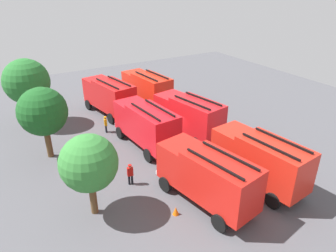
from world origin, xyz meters
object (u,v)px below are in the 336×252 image
fire_truck_5 (109,95)px  firefighter_4 (244,189)px  fire_truck_0 (260,158)px  tree_0 (89,163)px  firefighter_1 (106,124)px  tree_1 (43,112)px  fire_truck_3 (207,175)px  tree_2 (27,82)px  firefighter_0 (142,85)px  fire_truck_4 (146,124)px  firefighter_2 (169,92)px  fire_truck_2 (147,87)px  firefighter_3 (130,174)px  fire_truck_1 (188,114)px  traffic_cone_0 (176,211)px

fire_truck_5 → firefighter_4: bearing=177.3°
fire_truck_0 → tree_0: tree_0 is taller
firefighter_1 → tree_1: tree_1 is taller
fire_truck_3 → tree_0: (2.79, 6.60, 1.48)m
tree_2 → firefighter_0: bearing=-76.7°
tree_2 → tree_1: bearing=-179.6°
fire_truck_3 → tree_2: size_ratio=1.12×
fire_truck_0 → tree_2: tree_2 is taller
fire_truck_4 → firefighter_2: fire_truck_4 is taller
fire_truck_0 → firefighter_4: 2.64m
fire_truck_3 → tree_0: 7.31m
fire_truck_5 → tree_2: (1.20, 7.57, 2.35)m
fire_truck_0 → fire_truck_4: 9.94m
firefighter_2 → tree_2: 15.79m
fire_truck_0 → tree_0: size_ratio=1.38×
tree_1 → fire_truck_2: bearing=-63.2°
fire_truck_3 → firefighter_3: bearing=28.1°
fire_truck_1 → firefighter_0: size_ratio=4.49×
fire_truck_1 → fire_truck_4: (0.21, 4.23, 0.00)m
fire_truck_5 → tree_2: bearing=71.4°
fire_truck_4 → fire_truck_5: (8.36, 0.15, 0.00)m
fire_truck_2 → fire_truck_0: bearing=173.7°
fire_truck_2 → tree_1: bearing=111.2°
firefighter_4 → tree_1: bearing=171.5°
fire_truck_5 → fire_truck_0: bearing=-175.4°
firefighter_2 → traffic_cone_0: firefighter_2 is taller
firefighter_3 → tree_1: 8.63m
fire_truck_3 → tree_1: (11.25, 7.53, 1.85)m
firefighter_4 → traffic_cone_0: firefighter_4 is taller
firefighter_4 → tree_0: bearing=-160.9°
fire_truck_1 → firefighter_2: fire_truck_1 is taller
fire_truck_5 → firefighter_4: (-18.33, -2.22, -1.17)m
fire_truck_3 → tree_0: bearing=57.0°
fire_truck_1 → traffic_cone_0: fire_truck_1 is taller
fire_truck_0 → firefighter_3: bearing=53.3°
fire_truck_4 → firefighter_3: (-4.44, 3.54, -1.26)m
tree_2 → traffic_cone_0: bearing=-163.9°
firefighter_0 → tree_2: size_ratio=0.25×
fire_truck_5 → firefighter_3: size_ratio=4.66×
fire_truck_5 → firefighter_0: 7.64m
firefighter_2 → tree_1: size_ratio=0.27×
fire_truck_4 → firefighter_1: (4.34, 2.12, -1.27)m
firefighter_4 → firefighter_3: bearing=178.9°
firefighter_1 → firefighter_3: (-8.78, 1.42, 0.01)m
fire_truck_0 → firefighter_2: fire_truck_0 is taller
fire_truck_2 → firefighter_1: size_ratio=4.64×
firefighter_0 → firefighter_3: bearing=84.7°
fire_truck_1 → fire_truck_3: (-8.56, 4.36, 0.00)m
fire_truck_3 → fire_truck_5: bearing=-10.0°
fire_truck_4 → firefighter_0: 14.16m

